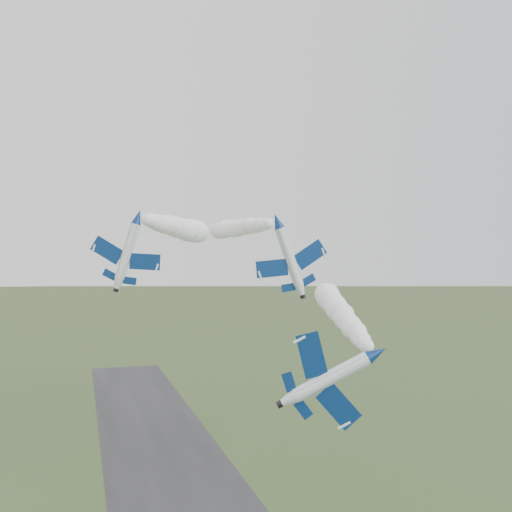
# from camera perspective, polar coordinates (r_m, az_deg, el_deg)

# --- Properties ---
(runway) EXTENTS (24.00, 260.00, 0.04)m
(runway) POSITION_cam_1_polar(r_m,az_deg,el_deg) (98.19, -6.87, -23.92)
(runway) COLOR #29292B
(runway) RESTS_ON ground
(jet_lead) EXTENTS (6.83, 13.73, 10.23)m
(jet_lead) POSITION_cam_1_polar(r_m,az_deg,el_deg) (66.41, 12.05, -9.47)
(jet_lead) COLOR white
(smoke_trail_jet_lead) EXTENTS (21.18, 55.28, 4.80)m
(smoke_trail_jet_lead) POSITION_cam_1_polar(r_m,az_deg,el_deg) (97.58, 8.48, -5.64)
(smoke_trail_jet_lead) COLOR white
(jet_pair_left) EXTENTS (9.55, 11.50, 3.74)m
(jet_pair_left) POSITION_cam_1_polar(r_m,az_deg,el_deg) (80.10, -11.72, 3.87)
(jet_pair_left) COLOR white
(smoke_trail_jet_pair_left) EXTENTS (25.86, 60.01, 5.24)m
(smoke_trail_jet_pair_left) POSITION_cam_1_polar(r_m,az_deg,el_deg) (112.97, -7.73, 2.83)
(smoke_trail_jet_pair_left) COLOR white
(jet_pair_right) EXTENTS (10.70, 13.50, 4.46)m
(jet_pair_right) POSITION_cam_1_polar(r_m,az_deg,el_deg) (85.36, 2.14, 3.54)
(jet_pair_right) COLOR white
(smoke_trail_jet_pair_right) EXTENTS (10.60, 72.32, 4.59)m
(smoke_trail_jet_pair_right) POSITION_cam_1_polar(r_m,az_deg,el_deg) (124.49, -1.91, 2.84)
(smoke_trail_jet_pair_right) COLOR white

